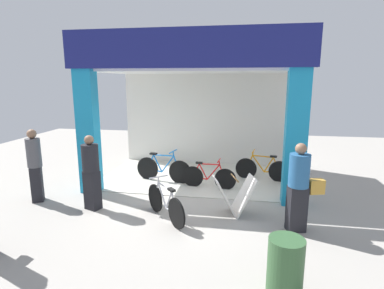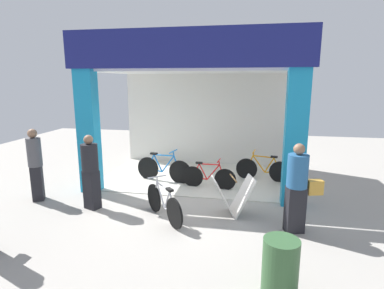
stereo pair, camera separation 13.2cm
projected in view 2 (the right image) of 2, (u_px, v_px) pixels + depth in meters
ground_plane at (186, 197)px, 7.60m from camera, size 18.83×18.83×0.00m
shop_facade at (197, 107)px, 8.72m from camera, size 5.61×3.58×3.93m
bicycle_inside_0 at (263, 169)px, 8.75m from camera, size 1.53×0.42×0.85m
bicycle_inside_1 at (209, 177)px, 8.15m from camera, size 1.44×0.40×0.79m
bicycle_inside_2 at (164, 169)px, 8.70m from camera, size 1.64×0.48×0.92m
bicycle_parked_0 at (164, 204)px, 6.33m from camera, size 1.06×1.18×0.85m
sandwich_board_sign at (233, 196)px, 6.54m from camera, size 0.98×0.78×0.84m
pedestrian_0 at (298, 187)px, 5.71m from camera, size 0.72×0.46×1.70m
pedestrian_1 at (91, 171)px, 6.78m from camera, size 0.47×0.47×1.67m
pedestrian_3 at (36, 164)px, 7.25m from camera, size 0.43×0.43×1.72m
trash_bin at (280, 268)px, 4.05m from camera, size 0.47×0.47×0.82m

